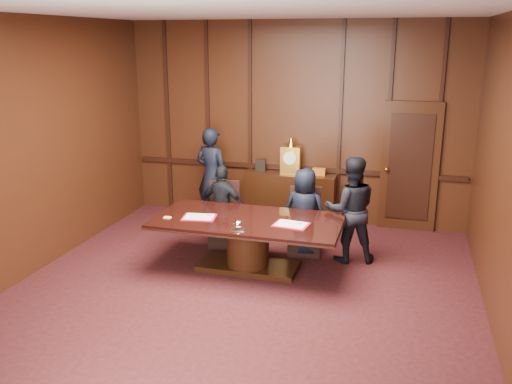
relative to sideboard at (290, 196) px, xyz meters
The scene contains 13 objects.
room 3.36m from the sideboard, 88.80° to the right, with size 7.00×7.04×3.50m.
sideboard is the anchor object (origin of this frame).
conference_table 2.18m from the sideboard, 93.49° to the right, with size 2.62×1.32×0.76m.
folder_left 2.47m from the sideboard, 109.12° to the right, with size 0.50×0.40×0.02m.
folder_right 2.35m from the sideboard, 77.45° to the right, with size 0.50×0.38×0.02m.
inkstand 2.65m from the sideboard, 92.89° to the right, with size 0.20×0.14×0.12m.
notepad 2.76m from the sideboard, 116.57° to the right, with size 0.10×0.07×0.01m, color #FEE07C.
chair_left 1.54m from the sideboard, 121.20° to the right, with size 0.59×0.59×0.99m.
chair_right 1.41m from the sideboard, 68.53° to the right, with size 0.55×0.55×0.99m.
signatory_left 1.60m from the sideboard, 119.56° to the right, with size 0.76×0.32×1.30m, color black.
signatory_right 1.49m from the sideboard, 69.47° to the right, with size 0.66×0.43×1.34m, color black.
witness_left 1.44m from the sideboard, 166.88° to the right, with size 0.62×0.41×1.71m, color black.
witness_right 1.91m from the sideboard, 50.06° to the right, with size 0.77×0.60×1.57m, color black.
Camera 1 is at (1.93, -5.78, 3.18)m, focal length 38.00 mm.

